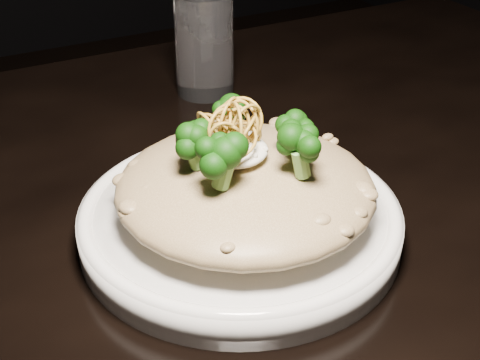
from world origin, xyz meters
name	(u,v)px	position (x,y,z in m)	size (l,w,h in m)	color
table	(283,246)	(0.00, 0.00, 0.67)	(1.10, 0.80, 0.75)	black
plate	(240,222)	(-0.08, -0.06, 0.76)	(0.27, 0.27, 0.03)	white
risotto	(245,187)	(-0.08, -0.07, 0.80)	(0.21, 0.21, 0.05)	brown
broccoli	(248,138)	(-0.08, -0.07, 0.84)	(0.11, 0.11, 0.04)	black
cheese	(234,150)	(-0.09, -0.06, 0.83)	(0.05, 0.05, 0.02)	white
shallots	(231,121)	(-0.09, -0.06, 0.86)	(0.05, 0.05, 0.04)	#8E621E
drinking_glass	(204,45)	(0.02, 0.22, 0.81)	(0.07, 0.07, 0.12)	white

